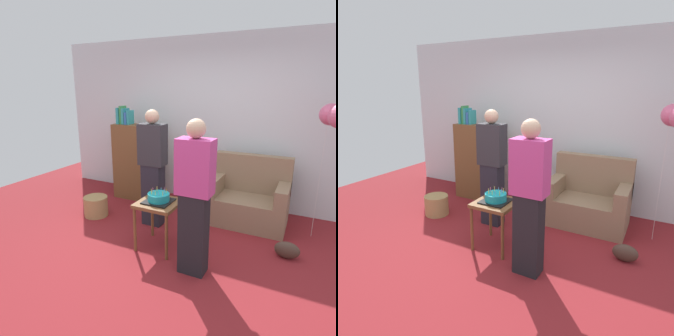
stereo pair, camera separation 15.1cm
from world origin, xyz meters
TOP-DOWN VIEW (x-y plane):
  - ground_plane at (0.00, 0.00)m, footprint 8.00×8.00m
  - wall_back at (0.00, 2.05)m, footprint 6.00×0.10m
  - couch at (0.66, 1.45)m, footprint 1.10×0.70m
  - bookshelf at (-1.29, 1.56)m, footprint 0.80×0.36m
  - side_table at (-0.15, 0.24)m, footprint 0.48×0.48m
  - birthday_cake at (-0.15, 0.24)m, footprint 0.32×0.32m
  - person_blowing_candles at (-0.53, 0.78)m, footprint 0.36×0.22m
  - person_holding_cake at (0.40, -0.03)m, footprint 0.36×0.22m
  - wicker_basket at (-1.45, 0.62)m, footprint 0.36×0.36m
  - handbag at (1.28, 0.68)m, footprint 0.28×0.14m

SIDE VIEW (x-z plane):
  - ground_plane at x=0.00m, z-range 0.00..0.00m
  - handbag at x=1.28m, z-range 0.00..0.20m
  - wicker_basket at x=-1.45m, z-range 0.00..0.30m
  - couch at x=0.66m, z-range -0.14..0.82m
  - side_table at x=-0.15m, z-range 0.21..0.80m
  - birthday_cake at x=-0.15m, z-range 0.56..0.73m
  - bookshelf at x=-1.29m, z-range -0.13..1.47m
  - person_blowing_candles at x=-0.53m, z-range 0.02..1.65m
  - person_holding_cake at x=0.40m, z-range 0.02..1.65m
  - wall_back at x=0.00m, z-range 0.00..2.70m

